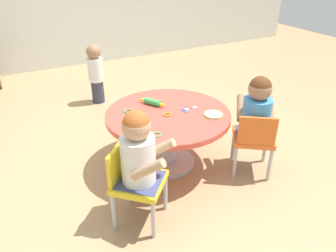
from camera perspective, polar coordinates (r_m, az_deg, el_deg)
The scene contains 14 objects.
ground_plane at distance 2.75m, azimuth 0.00°, elevation -6.42°, with size 10.00×10.00×0.00m, color tan.
craft_table at distance 2.56m, azimuth 0.00°, elevation 0.32°, with size 0.96×0.96×0.47m.
child_chair_left at distance 2.07m, azimuth -5.93°, elevation -9.42°, with size 0.42×0.42×0.54m.
seated_child_left at distance 1.93m, azimuth -5.16°, elevation -4.34°, with size 0.44×0.43×0.51m.
child_chair_right at distance 2.57m, azimuth 14.71°, elevation -2.14°, with size 0.42×0.42×0.54m.
seated_child_right at distance 2.50m, azimuth 15.26°, elevation 2.80°, with size 0.42×0.44×0.51m.
toddler_standing at distance 3.78m, azimuth -12.48°, elevation 9.16°, with size 0.17×0.17×0.67m.
rolling_pin at distance 2.63m, azimuth -2.72°, elevation 4.18°, with size 0.14×0.21×0.05m.
craft_scissors at distance 2.56m, azimuth 3.36°, elevation 2.90°, with size 0.14×0.08×0.01m.
playdough_blob_0 at distance 2.49m, azimuth 7.93°, elevation 1.97°, with size 0.14×0.14×0.01m, color #B2E58C.
cookie_cutter_0 at distance 2.47m, azimuth -0.19°, elevation 2.04°, with size 0.07×0.07×0.01m, color orange.
cookie_cutter_1 at distance 2.45m, azimuth -6.81°, elevation 1.55°, with size 0.06×0.06×0.01m, color #4CB259.
cookie_cutter_2 at distance 2.54m, azimuth -7.02°, elevation 2.58°, with size 0.07×0.07×0.01m, color #4CB259.
cookie_cutter_3 at distance 2.21m, azimuth -2.04°, elevation -1.51°, with size 0.07×0.07×0.01m, color #4CB259.
Camera 1 is at (-1.04, -2.00, 1.58)m, focal length 34.95 mm.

